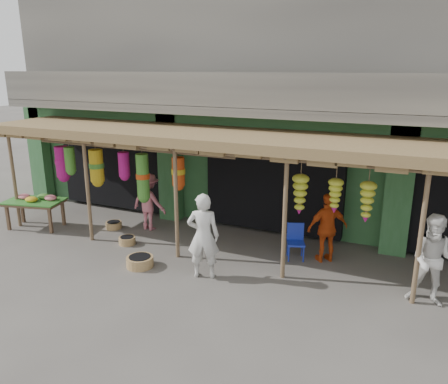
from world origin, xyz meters
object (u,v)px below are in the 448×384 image
at_px(blue_chair, 296,239).
at_px(person_shopper, 149,202).
at_px(flower_table, 35,202).
at_px(person_vendor, 327,228).
at_px(person_right, 434,261).
at_px(person_front, 203,236).

height_order(blue_chair, person_shopper, person_shopper).
bearing_deg(blue_chair, flower_table, 167.04).
bearing_deg(person_vendor, blue_chair, -27.14).
relative_size(flower_table, person_vendor, 1.06).
height_order(blue_chair, person_right, person_right).
xyz_separation_m(person_front, person_right, (4.29, 0.74, -0.04)).
height_order(blue_chair, person_vendor, person_vendor).
bearing_deg(person_right, blue_chair, 164.64).
distance_m(person_front, person_right, 4.35).
xyz_separation_m(flower_table, blue_chair, (6.93, 0.94, -0.28)).
xyz_separation_m(blue_chair, person_vendor, (0.68, 0.11, 0.34)).
bearing_deg(blue_chair, person_shopper, 156.60).
relative_size(person_vendor, person_shopper, 1.02).
height_order(flower_table, person_front, person_front).
distance_m(person_front, person_shopper, 3.20).
bearing_deg(flower_table, person_right, -13.37).
height_order(blue_chair, person_front, person_front).
bearing_deg(person_vendor, flower_table, -28.31).
xyz_separation_m(person_front, person_shopper, (-2.58, 1.89, -0.13)).
height_order(person_front, person_right, person_front).
bearing_deg(person_vendor, person_right, 117.04).
distance_m(flower_table, person_front, 5.50).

